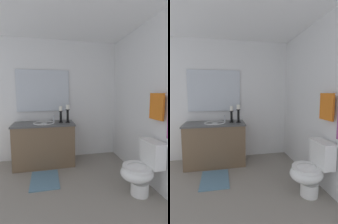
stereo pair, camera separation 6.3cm
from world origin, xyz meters
TOP-DOWN VIEW (x-y plane):
  - floor at (0.00, 0.00)m, footprint 2.41×2.90m
  - wall_back at (0.00, 1.45)m, footprint 2.41×0.04m
  - wall_left at (-1.21, 0.00)m, footprint 0.04×2.90m
  - ceiling at (0.00, 0.00)m, footprint 2.41×2.90m
  - vanity_cabinet at (-0.88, -0.12)m, footprint 0.58×1.15m
  - sink_basin at (-0.88, -0.12)m, footprint 0.40×0.40m
  - mirror at (-1.16, -0.12)m, footprint 0.02×1.04m
  - candle_holder_tall at (-0.85, 0.33)m, footprint 0.09×0.09m
  - candle_holder_short at (-0.90, 0.20)m, footprint 0.09×0.09m
  - toilet at (0.41, 1.17)m, footprint 0.39×0.54m
  - towel_near_vanity at (0.38, 1.37)m, footprint 0.27×0.03m
  - bath_mat at (-0.26, -0.12)m, footprint 0.60×0.44m

SIDE VIEW (x-z plane):
  - floor at x=0.00m, z-range -0.02..0.00m
  - bath_mat at x=-0.26m, z-range 0.00..0.02m
  - toilet at x=0.41m, z-range -0.01..0.74m
  - vanity_cabinet at x=-0.88m, z-range 0.00..0.81m
  - sink_basin at x=-0.88m, z-range 0.65..0.90m
  - candle_holder_short at x=-0.90m, z-range 0.82..1.14m
  - candle_holder_tall at x=-0.85m, z-range 0.83..1.17m
  - towel_near_vanity at x=0.38m, z-range 1.03..1.39m
  - wall_back at x=0.00m, z-range 0.00..2.45m
  - wall_left at x=-1.21m, z-range 0.00..2.45m
  - mirror at x=-1.16m, z-range 1.01..1.84m
  - ceiling at x=0.00m, z-range 2.45..2.47m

